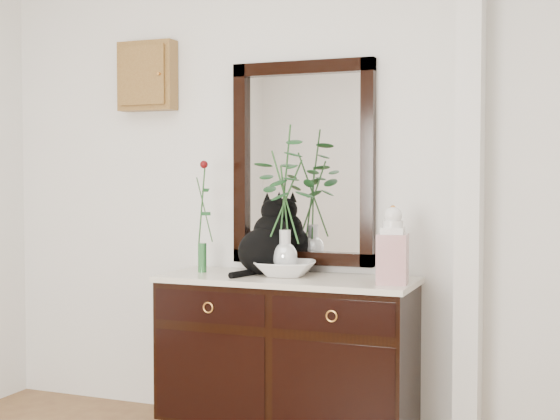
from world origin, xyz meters
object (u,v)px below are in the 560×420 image
at_px(sideboard, 287,349).
at_px(lotus_bowl, 285,268).
at_px(ginger_jar, 393,244).
at_px(cat, 265,235).

height_order(sideboard, lotus_bowl, lotus_bowl).
bearing_deg(ginger_jar, sideboard, 173.66).
bearing_deg(sideboard, ginger_jar, -6.34).
height_order(lotus_bowl, ginger_jar, ginger_jar).
bearing_deg(cat, ginger_jar, 2.67).
distance_m(sideboard, lotus_bowl, 0.42).
distance_m(lotus_bowl, ginger_jar, 0.62).
relative_size(cat, lotus_bowl, 1.27).
height_order(sideboard, ginger_jar, ginger_jar).
height_order(cat, ginger_jar, cat).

